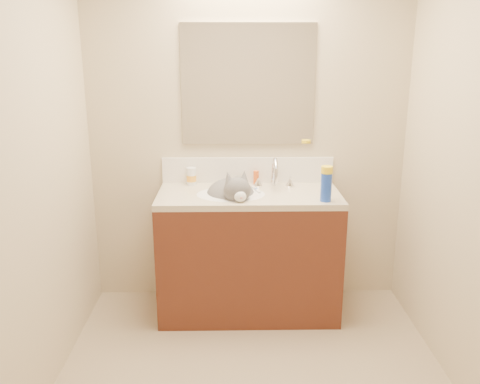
{
  "coord_description": "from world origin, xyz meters",
  "views": [
    {
      "loc": [
        -0.12,
        -2.24,
        1.8
      ],
      "look_at": [
        -0.06,
        0.92,
        0.88
      ],
      "focal_mm": 38.0,
      "sensor_mm": 36.0,
      "label": 1
    }
  ],
  "objects_px": {
    "silver_jar": "(239,181)",
    "spray_can": "(326,187)",
    "vanity_cabinet": "(249,256)",
    "basin": "(231,204)",
    "cat": "(232,196)",
    "faucet": "(275,175)",
    "amber_bottle": "(256,178)",
    "pill_bottle": "(191,176)"
  },
  "relations": [
    {
      "from": "spray_can",
      "to": "amber_bottle",
      "type": "bearing_deg",
      "value": 135.51
    },
    {
      "from": "cat",
      "to": "basin",
      "type": "bearing_deg",
      "value": -126.94
    },
    {
      "from": "vanity_cabinet",
      "to": "silver_jar",
      "type": "relative_size",
      "value": 18.84
    },
    {
      "from": "vanity_cabinet",
      "to": "cat",
      "type": "bearing_deg",
      "value": -175.1
    },
    {
      "from": "pill_bottle",
      "to": "spray_can",
      "type": "xyz_separation_m",
      "value": [
        0.87,
        -0.4,
        0.03
      ]
    },
    {
      "from": "basin",
      "to": "cat",
      "type": "relative_size",
      "value": 0.92
    },
    {
      "from": "spray_can",
      "to": "faucet",
      "type": "bearing_deg",
      "value": 131.4
    },
    {
      "from": "pill_bottle",
      "to": "amber_bottle",
      "type": "xyz_separation_m",
      "value": [
        0.45,
        0.01,
        -0.01
      ]
    },
    {
      "from": "cat",
      "to": "spray_can",
      "type": "xyz_separation_m",
      "value": [
        0.58,
        -0.18,
        0.11
      ]
    },
    {
      "from": "faucet",
      "to": "spray_can",
      "type": "xyz_separation_m",
      "value": [
        0.29,
        -0.33,
        0.01
      ]
    },
    {
      "from": "vanity_cabinet",
      "to": "cat",
      "type": "xyz_separation_m",
      "value": [
        -0.11,
        -0.01,
        0.43
      ]
    },
    {
      "from": "cat",
      "to": "spray_can",
      "type": "height_order",
      "value": "cat"
    },
    {
      "from": "silver_jar",
      "to": "spray_can",
      "type": "bearing_deg",
      "value": -36.15
    },
    {
      "from": "basin",
      "to": "cat",
      "type": "height_order",
      "value": "cat"
    },
    {
      "from": "amber_bottle",
      "to": "faucet",
      "type": "bearing_deg",
      "value": -31.89
    },
    {
      "from": "basin",
      "to": "faucet",
      "type": "xyz_separation_m",
      "value": [
        0.3,
        0.17,
        0.16
      ]
    },
    {
      "from": "cat",
      "to": "vanity_cabinet",
      "type": "bearing_deg",
      "value": -9.88
    },
    {
      "from": "vanity_cabinet",
      "to": "pill_bottle",
      "type": "distance_m",
      "value": 0.68
    },
    {
      "from": "basin",
      "to": "cat",
      "type": "bearing_deg",
      "value": 67.83
    },
    {
      "from": "faucet",
      "to": "amber_bottle",
      "type": "xyz_separation_m",
      "value": [
        -0.12,
        0.08,
        -0.04
      ]
    },
    {
      "from": "pill_bottle",
      "to": "faucet",
      "type": "bearing_deg",
      "value": -6.98
    },
    {
      "from": "faucet",
      "to": "pill_bottle",
      "type": "relative_size",
      "value": 2.29
    },
    {
      "from": "vanity_cabinet",
      "to": "silver_jar",
      "type": "distance_m",
      "value": 0.52
    },
    {
      "from": "basin",
      "to": "pill_bottle",
      "type": "bearing_deg",
      "value": 139.07
    },
    {
      "from": "basin",
      "to": "cat",
      "type": "xyz_separation_m",
      "value": [
        0.01,
        0.02,
        0.05
      ]
    },
    {
      "from": "vanity_cabinet",
      "to": "silver_jar",
      "type": "height_order",
      "value": "silver_jar"
    },
    {
      "from": "basin",
      "to": "silver_jar",
      "type": "bearing_deg",
      "value": 75.05
    },
    {
      "from": "cat",
      "to": "spray_can",
      "type": "relative_size",
      "value": 2.62
    },
    {
      "from": "vanity_cabinet",
      "to": "faucet",
      "type": "bearing_deg",
      "value": 37.29
    },
    {
      "from": "silver_jar",
      "to": "amber_bottle",
      "type": "height_order",
      "value": "amber_bottle"
    },
    {
      "from": "vanity_cabinet",
      "to": "basin",
      "type": "height_order",
      "value": "basin"
    },
    {
      "from": "vanity_cabinet",
      "to": "amber_bottle",
      "type": "xyz_separation_m",
      "value": [
        0.06,
        0.21,
        0.5
      ]
    },
    {
      "from": "vanity_cabinet",
      "to": "amber_bottle",
      "type": "bearing_deg",
      "value": 74.99
    },
    {
      "from": "pill_bottle",
      "to": "silver_jar",
      "type": "relative_size",
      "value": 1.92
    },
    {
      "from": "faucet",
      "to": "amber_bottle",
      "type": "height_order",
      "value": "faucet"
    },
    {
      "from": "silver_jar",
      "to": "spray_can",
      "type": "distance_m",
      "value": 0.66
    },
    {
      "from": "faucet",
      "to": "spray_can",
      "type": "relative_size",
      "value": 1.5
    },
    {
      "from": "vanity_cabinet",
      "to": "faucet",
      "type": "xyz_separation_m",
      "value": [
        0.18,
        0.14,
        0.54
      ]
    },
    {
      "from": "cat",
      "to": "silver_jar",
      "type": "distance_m",
      "value": 0.22
    },
    {
      "from": "faucet",
      "to": "cat",
      "type": "relative_size",
      "value": 0.57
    },
    {
      "from": "silver_jar",
      "to": "spray_can",
      "type": "height_order",
      "value": "spray_can"
    },
    {
      "from": "pill_bottle",
      "to": "spray_can",
      "type": "height_order",
      "value": "spray_can"
    }
  ]
}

